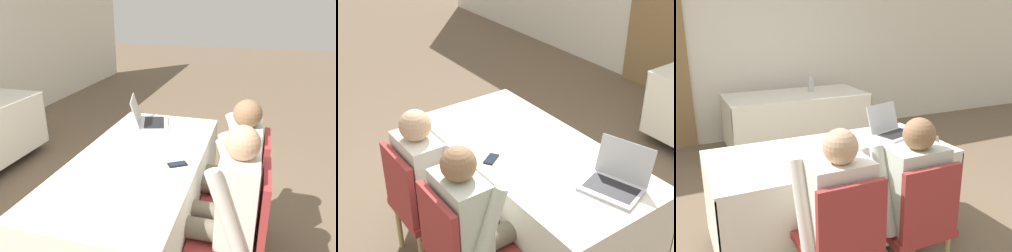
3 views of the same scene
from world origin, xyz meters
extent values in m
plane|color=brown|center=(0.00, 0.00, 0.00)|extent=(24.00, 24.00, 0.00)
cube|color=white|center=(0.00, 0.00, 0.74)|extent=(1.80, 0.86, 0.02)
cube|color=white|center=(0.00, -0.42, 0.42)|extent=(1.80, 0.01, 0.62)
cube|color=white|center=(0.00, 0.42, 0.42)|extent=(1.80, 0.01, 0.62)
cube|color=white|center=(0.90, 0.00, 0.42)|extent=(0.01, 0.86, 0.62)
cylinder|color=#333333|center=(0.00, 0.00, 0.06)|extent=(0.06, 0.06, 0.12)
cube|color=white|center=(1.34, 2.18, 0.42)|extent=(0.01, 0.86, 0.62)
cube|color=#B7B7BC|center=(0.64, 0.10, 0.76)|extent=(0.40, 0.34, 0.02)
cube|color=black|center=(0.64, 0.10, 0.77)|extent=(0.34, 0.25, 0.00)
cube|color=#B7B7BC|center=(0.59, 0.25, 0.89)|extent=(0.35, 0.17, 0.23)
cube|color=black|center=(0.59, 0.25, 0.89)|extent=(0.31, 0.15, 0.20)
cube|color=black|center=(-0.05, -0.29, 0.76)|extent=(0.12, 0.14, 0.01)
cube|color=#192333|center=(-0.05, -0.29, 0.76)|extent=(0.11, 0.13, 0.00)
cube|color=white|center=(0.59, -0.17, 0.75)|extent=(0.27, 0.34, 0.00)
cylinder|color=tan|center=(-0.08, -0.48, 0.20)|extent=(0.04, 0.04, 0.39)
cylinder|color=tan|center=(-0.08, -0.84, 0.20)|extent=(0.04, 0.04, 0.39)
cube|color=#9E3333|center=(-0.26, -0.66, 0.42)|extent=(0.44, 0.44, 0.05)
cube|color=#9E3333|center=(-0.26, -0.86, 0.67)|extent=(0.40, 0.04, 0.45)
cylinder|color=tan|center=(0.44, -0.48, 0.20)|extent=(0.04, 0.04, 0.39)
cylinder|color=tan|center=(0.08, -0.48, 0.20)|extent=(0.04, 0.04, 0.39)
cylinder|color=tan|center=(0.44, -0.84, 0.20)|extent=(0.04, 0.04, 0.39)
cylinder|color=tan|center=(0.08, -0.84, 0.20)|extent=(0.04, 0.04, 0.39)
cube|color=#9E3333|center=(0.26, -0.66, 0.42)|extent=(0.44, 0.44, 0.05)
cube|color=#9E3333|center=(0.26, -0.86, 0.67)|extent=(0.40, 0.04, 0.45)
cylinder|color=#665B4C|center=(-0.17, -0.53, 0.51)|extent=(0.13, 0.42, 0.13)
cylinder|color=#665B4C|center=(-0.35, -0.53, 0.51)|extent=(0.13, 0.42, 0.13)
cylinder|color=#665B4C|center=(-0.17, -0.35, 0.22)|extent=(0.10, 0.10, 0.44)
cube|color=silver|center=(-0.26, -0.71, 0.70)|extent=(0.36, 0.22, 0.52)
cylinder|color=silver|center=(-0.05, -0.67, 0.71)|extent=(0.08, 0.26, 0.54)
cylinder|color=silver|center=(-0.47, -0.67, 0.71)|extent=(0.08, 0.26, 0.54)
sphere|color=tan|center=(-0.26, -0.71, 1.05)|extent=(0.20, 0.20, 0.20)
cylinder|color=#665B4C|center=(0.35, -0.53, 0.51)|extent=(0.13, 0.42, 0.13)
cylinder|color=#665B4C|center=(0.17, -0.53, 0.51)|extent=(0.13, 0.42, 0.13)
cylinder|color=#665B4C|center=(0.35, -0.35, 0.22)|extent=(0.10, 0.10, 0.44)
cylinder|color=#665B4C|center=(0.17, -0.35, 0.22)|extent=(0.10, 0.10, 0.44)
cube|color=silver|center=(0.26, -0.71, 0.70)|extent=(0.36, 0.22, 0.52)
cylinder|color=silver|center=(0.47, -0.67, 0.71)|extent=(0.08, 0.26, 0.54)
cylinder|color=silver|center=(0.05, -0.67, 0.71)|extent=(0.08, 0.26, 0.54)
sphere|color=#8C6647|center=(0.26, -0.71, 1.05)|extent=(0.20, 0.20, 0.20)
camera|label=1|loc=(-1.94, -0.77, 1.77)|focal=35.00mm
camera|label=2|loc=(2.09, -1.71, 2.43)|focal=50.00mm
camera|label=3|loc=(-1.06, -2.43, 1.72)|focal=40.00mm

